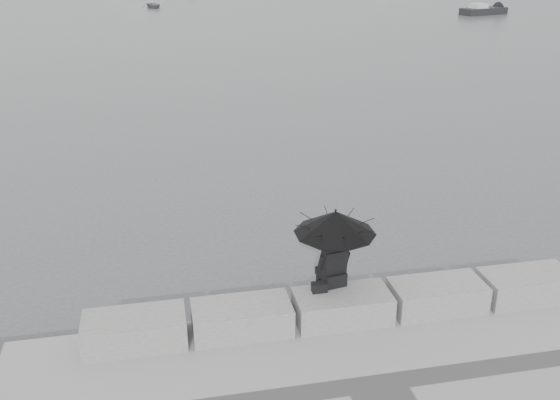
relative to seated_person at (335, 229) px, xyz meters
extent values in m
plane|color=#45484A|center=(0.07, 0.10, -2.04)|extent=(360.00, 360.00, 0.00)
cube|color=slate|center=(-3.33, -0.35, -1.29)|extent=(1.60, 0.80, 0.50)
cube|color=slate|center=(-1.63, -0.35, -1.29)|extent=(1.60, 0.80, 0.50)
cube|color=slate|center=(0.07, -0.35, -1.29)|extent=(1.60, 0.80, 0.50)
cube|color=slate|center=(1.77, -0.35, -1.29)|extent=(1.60, 0.80, 0.50)
cube|color=slate|center=(3.47, -0.35, -1.29)|extent=(1.60, 0.80, 0.50)
sphere|color=#726056|center=(0.00, 0.02, -0.26)|extent=(0.21, 0.21, 0.21)
cylinder|color=black|center=(0.00, 0.01, -0.19)|extent=(0.02, 0.02, 1.00)
cone|color=black|center=(0.00, 0.01, 0.12)|extent=(1.37, 1.37, 0.39)
sphere|color=black|center=(0.00, 0.01, 0.33)|extent=(0.04, 0.04, 0.04)
cube|color=black|center=(-0.30, -0.20, -0.96)|extent=(0.26, 0.15, 0.17)
cube|color=black|center=(27.88, 46.16, -1.79)|extent=(4.83, 2.80, 0.70)
cube|color=silver|center=(27.88, 46.16, -1.29)|extent=(1.65, 1.53, 0.50)
imported|color=gray|center=(-2.05, 58.62, -1.80)|extent=(3.03, 1.96, 0.48)
camera|label=1|loc=(-2.76, -8.89, 4.39)|focal=40.00mm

